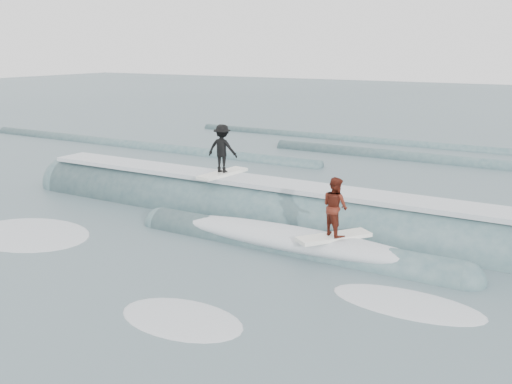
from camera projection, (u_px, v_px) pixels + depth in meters
The scene contains 6 objects.
ground at pixel (145, 286), 13.06m from camera, with size 160.00×160.00×0.00m, color #3F565D.
breaking_wave at pixel (274, 221), 17.77m from camera, with size 20.23×3.93×2.30m.
surfer_black at pixel (222, 151), 18.56m from camera, with size 1.08×2.05×1.67m.
surfer_red at pixel (335, 211), 14.53m from camera, with size 1.63×1.94×1.63m.
whitewater at pixel (158, 294), 12.62m from camera, with size 16.16×7.61×0.10m.
far_swells at pixel (334, 154), 29.15m from camera, with size 39.83×8.65×0.80m.
Camera 1 is at (8.30, -9.19, 5.34)m, focal length 40.00 mm.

